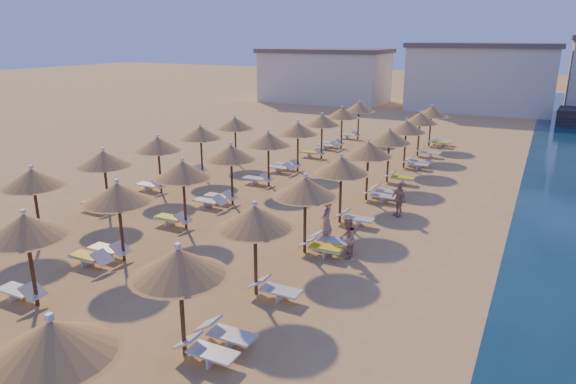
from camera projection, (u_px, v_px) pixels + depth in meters
The scene contains 9 objects.
ground at pixel (223, 247), 20.37m from camera, with size 220.00×220.00×0.00m, color tan.
hotel_blocks at pixel (486, 77), 56.48m from camera, with size 50.16×9.81×8.10m.
parasol_row_east at pixel (341, 166), 22.29m from camera, with size 2.55×39.82×3.15m.
parasol_row_west at pixel (231, 154), 24.73m from camera, with size 2.55×39.82×3.15m.
parasol_row_inland at pixel (133, 152), 25.08m from camera, with size 2.55×21.18×3.15m.
loungers at pixel (258, 204), 24.40m from camera, with size 13.29×38.79×0.66m.
beachgoer_b at pixel (347, 238), 19.16m from camera, with size 0.75×0.59×1.55m, color tan.
beachgoer_a at pixel (326, 221), 20.52m from camera, with size 0.67×0.44×1.82m, color tan.
beachgoer_c at pixel (399, 199), 23.60m from camera, with size 0.96×0.40×1.64m, color tan.
Camera 1 is at (10.78, -15.67, 8.02)m, focal length 32.00 mm.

